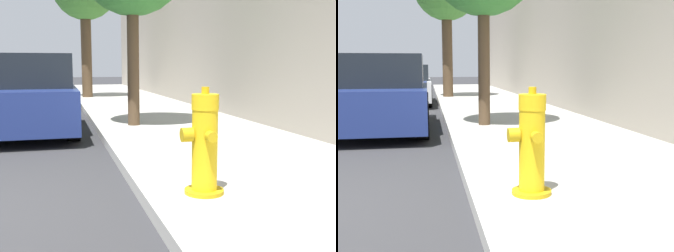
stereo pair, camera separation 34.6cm
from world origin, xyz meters
The scene contains 4 objects.
sidewalk_slab centered at (3.15, 0.00, 0.06)m, with size 2.91×40.00×0.13m.
fire_hydrant centered at (2.18, -0.14, 0.53)m, with size 0.36×0.37×0.88m.
parked_car_near centered at (0.52, 4.55, 0.66)m, with size 1.72×3.91×1.37m.
parked_car_mid centered at (0.60, 9.79, 0.59)m, with size 1.79×3.93×1.20m.
Camera 1 is at (1.02, -3.34, 1.18)m, focal length 45.00 mm.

